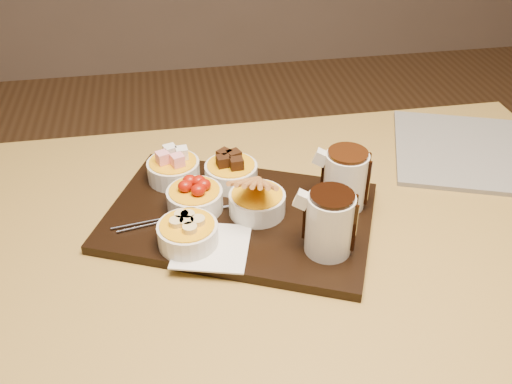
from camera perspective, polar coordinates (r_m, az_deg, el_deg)
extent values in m
cube|color=#A6863D|center=(1.02, 4.40, -4.53)|extent=(1.20, 0.80, 0.04)
cylinder|color=#A6863D|center=(1.54, -19.70, -9.20)|extent=(0.06, 0.06, 0.71)
cylinder|color=#A6863D|center=(1.68, 19.24, -4.73)|extent=(0.06, 0.06, 0.71)
cube|color=black|center=(1.02, -1.67, -2.51)|extent=(0.54, 0.46, 0.02)
cube|color=white|center=(0.94, -4.45, -5.46)|extent=(0.15, 0.15, 0.00)
cylinder|color=silver|center=(1.10, -8.24, 2.14)|extent=(0.10, 0.10, 0.04)
cylinder|color=silver|center=(1.08, -2.50, 1.83)|extent=(0.10, 0.10, 0.04)
cylinder|color=silver|center=(1.02, -6.12, -0.76)|extent=(0.10, 0.10, 0.04)
cylinder|color=silver|center=(1.00, 0.11, -1.16)|extent=(0.10, 0.10, 0.04)
cylinder|color=silver|center=(0.94, -6.83, -4.25)|extent=(0.10, 0.10, 0.04)
cylinder|color=silver|center=(0.91, 7.37, -3.22)|extent=(0.10, 0.10, 0.10)
cylinder|color=silver|center=(1.01, 8.91, 1.17)|extent=(0.10, 0.10, 0.10)
cube|color=beige|center=(1.30, 22.11, 3.65)|extent=(0.46, 0.41, 0.01)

